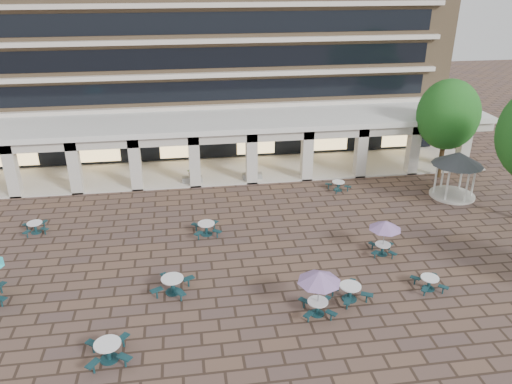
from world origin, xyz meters
TOP-DOWN VIEW (x-y plane):
  - ground at (0.00, 0.00)m, footprint 120.00×120.00m
  - retail_arcade at (0.00, 14.80)m, footprint 42.00×6.60m
  - picnic_table_1 at (-6.35, -5.27)m, footprint 2.08×2.08m
  - picnic_table_2 at (9.06, -2.53)m, footprint 1.58×1.58m
  - picnic_table_6 at (2.96, -3.64)m, footprint 2.03×2.03m
  - picnic_table_7 at (4.82, -2.77)m, footprint 2.13×2.13m
  - picnic_table_8 at (-12.09, 6.58)m, footprint 1.77×1.77m
  - picnic_table_9 at (-3.74, -0.91)m, footprint 2.25×2.25m
  - picnic_table_11 at (7.99, 1.01)m, footprint 1.83×1.83m
  - picnic_table_12 at (-1.74, 4.80)m, footprint 1.83×1.83m
  - picnic_table_13 at (8.15, 10.00)m, footprint 1.80×1.80m
  - gazebo at (15.89, 7.83)m, footprint 3.51×3.51m
  - tree_east_c at (16.63, 11.33)m, footprint 4.55×4.55m
  - planter_left at (-2.33, 12.90)m, footprint 1.50×0.63m
  - planter_right at (2.23, 12.90)m, footprint 1.50×0.72m

SIDE VIEW (x-z plane):
  - ground at x=0.00m, z-range 0.00..0.00m
  - picnic_table_8 at x=-12.09m, z-range 0.07..0.75m
  - picnic_table_13 at x=8.15m, z-range 0.07..0.75m
  - picnic_table_2 at x=9.06m, z-range 0.07..0.75m
  - planter_right at x=2.23m, z-range -0.15..1.03m
  - picnic_table_12 at x=-1.74m, z-range 0.07..0.85m
  - picnic_table_7 at x=4.82m, z-range 0.08..0.88m
  - picnic_table_1 at x=-6.35m, z-range 0.08..0.92m
  - picnic_table_9 at x=-3.74m, z-range 0.08..0.92m
  - planter_left at x=-2.33m, z-range -0.12..1.16m
  - picnic_table_11 at x=7.99m, z-range 0.74..2.85m
  - picnic_table_6 at x=2.96m, z-range 0.82..3.16m
  - gazebo at x=15.89m, z-range 0.83..4.09m
  - retail_arcade at x=0.00m, z-range 0.80..5.20m
  - tree_east_c at x=16.63m, z-range 1.16..8.74m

